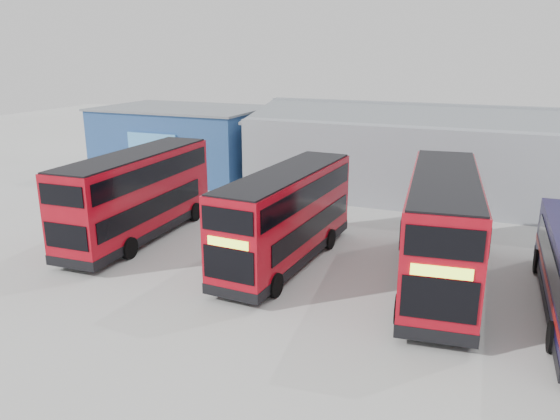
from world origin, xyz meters
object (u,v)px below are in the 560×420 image
object	(u,v)px
maintenance_shed	(490,157)
double_decker_right	(441,232)
panel_van	(123,172)
double_decker_left	(137,197)
double_decker_centre	(286,218)
office_block	(184,141)

from	to	relation	value
maintenance_shed	double_decker_right	bearing A→B (deg)	-93.93
maintenance_shed	panel_van	bearing A→B (deg)	-161.70
maintenance_shed	double_decker_right	distance (m)	16.08
double_decker_left	double_decker_centre	distance (m)	8.18
maintenance_shed	double_decker_centre	world-z (taller)	maintenance_shed
double_decker_centre	panel_van	distance (m)	17.74
double_decker_left	double_decker_right	distance (m)	14.85
double_decker_centre	double_decker_right	world-z (taller)	double_decker_right
office_block	maintenance_shed	world-z (taller)	maintenance_shed
maintenance_shed	office_block	bearing A→B (deg)	-174.79
office_block	double_decker_left	distance (m)	15.17
office_block	double_decker_right	xyz separation A→B (m)	(20.90, -14.03, -0.27)
double_decker_centre	double_decker_right	xyz separation A→B (m)	(6.67, 0.09, 0.20)
double_decker_right	double_decker_centre	bearing A→B (deg)	174.21
maintenance_shed	double_decker_centre	size ratio (longest dim) A/B	3.01
office_block	double_decker_centre	bearing A→B (deg)	-44.77
double_decker_right	panel_van	bearing A→B (deg)	152.98
maintenance_shed	panel_van	world-z (taller)	maintenance_shed
double_decker_left	panel_van	size ratio (longest dim) A/B	2.03
double_decker_centre	panel_van	xyz separation A→B (m)	(-15.59, 8.40, -0.92)
double_decker_left	double_decker_right	size ratio (longest dim) A/B	0.95
double_decker_left	panel_van	xyz separation A→B (m)	(-7.41, 8.19, -1.01)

